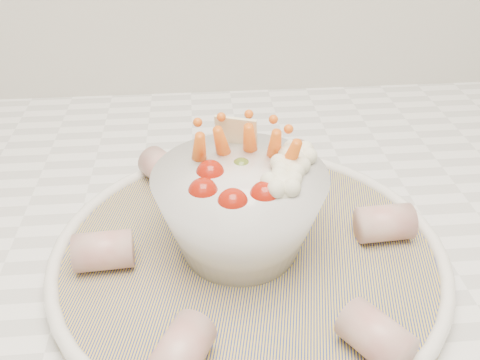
{
  "coord_description": "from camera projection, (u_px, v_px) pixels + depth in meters",
  "views": [
    {
      "loc": [
        0.06,
        1.03,
        1.24
      ],
      "look_at": [
        0.1,
        1.38,
        1.01
      ],
      "focal_mm": 40.0,
      "sensor_mm": 36.0,
      "label": 1
    }
  ],
  "objects": [
    {
      "name": "serving_platter",
      "position": [
        249.0,
        254.0,
        0.47
      ],
      "size": [
        0.4,
        0.4,
        0.02
      ],
      "color": "navy",
      "rests_on": "kitchen_counter"
    },
    {
      "name": "veggie_bowl",
      "position": [
        241.0,
        208.0,
        0.45
      ],
      "size": [
        0.14,
        0.14,
        0.11
      ],
      "color": "silver",
      "rests_on": "serving_platter"
    },
    {
      "name": "cured_meat_rolls",
      "position": [
        249.0,
        236.0,
        0.46
      ],
      "size": [
        0.29,
        0.29,
        0.03
      ],
      "color": "#AD554F",
      "rests_on": "serving_platter"
    }
  ]
}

